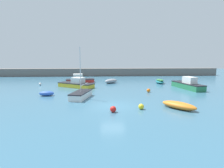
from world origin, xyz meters
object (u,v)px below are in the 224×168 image
at_px(rowboat_white_midwater, 111,81).
at_px(mooring_buoy_red, 113,109).
at_px(motorboat_with_cabin, 79,79).
at_px(mooring_buoy_orange, 149,90).
at_px(rowboat_with_red_cover, 160,81).
at_px(motorboat_grey_hull, 77,84).
at_px(mooring_buoy_white, 40,84).
at_px(open_tender_yellow, 179,105).
at_px(sailboat_tall_mast, 81,95).
at_px(mooring_buoy_yellow, 141,107).
at_px(cabin_cruiser_white, 188,85).
at_px(fishing_dinghy_green, 47,93).

bearing_deg(rowboat_white_midwater, mooring_buoy_red, -130.84).
distance_m(motorboat_with_cabin, mooring_buoy_orange, 15.89).
bearing_deg(rowboat_with_red_cover, mooring_buoy_orange, -23.06).
height_order(motorboat_grey_hull, mooring_buoy_white, motorboat_grey_hull).
relative_size(open_tender_yellow, mooring_buoy_orange, 6.60).
bearing_deg(sailboat_tall_mast, mooring_buoy_orange, 123.67).
height_order(open_tender_yellow, sailboat_tall_mast, sailboat_tall_mast).
distance_m(mooring_buoy_white, mooring_buoy_red, 20.80).
relative_size(rowboat_white_midwater, mooring_buoy_yellow, 5.71).
relative_size(cabin_cruiser_white, open_tender_yellow, 1.90).
relative_size(motorboat_grey_hull, mooring_buoy_white, 14.02).
bearing_deg(open_tender_yellow, motorboat_grey_hull, 1.77).
height_order(motorboat_grey_hull, mooring_buoy_orange, motorboat_grey_hull).
distance_m(motorboat_grey_hull, cabin_cruiser_white, 18.63).
distance_m(open_tender_yellow, mooring_buoy_white, 24.84).
bearing_deg(open_tender_yellow, rowboat_with_red_cover, -52.59).
height_order(cabin_cruiser_white, mooring_buoy_red, cabin_cruiser_white).
bearing_deg(mooring_buoy_red, rowboat_with_red_cover, 59.91).
height_order(sailboat_tall_mast, mooring_buoy_orange, sailboat_tall_mast).
height_order(motorboat_grey_hull, open_tender_yellow, motorboat_grey_hull).
relative_size(fishing_dinghy_green, motorboat_grey_hull, 0.30).
xyz_separation_m(mooring_buoy_yellow, mooring_buoy_red, (-2.84, -0.79, 0.02)).
relative_size(rowboat_with_red_cover, fishing_dinghy_green, 1.54).
bearing_deg(rowboat_with_red_cover, cabin_cruiser_white, 27.86).
distance_m(fishing_dinghy_green, open_tender_yellow, 16.56).
bearing_deg(fishing_dinghy_green, rowboat_with_red_cover, 28.00).
xyz_separation_m(fishing_dinghy_green, mooring_buoy_orange, (14.28, 1.70, -0.06)).
bearing_deg(fishing_dinghy_green, open_tender_yellow, -25.01).
distance_m(cabin_cruiser_white, mooring_buoy_orange, 7.64).
height_order(rowboat_white_midwater, mooring_buoy_orange, rowboat_white_midwater).
xyz_separation_m(cabin_cruiser_white, mooring_buoy_red, (-13.03, -11.78, -0.40)).
bearing_deg(mooring_buoy_yellow, mooring_buoy_orange, 70.56).
xyz_separation_m(fishing_dinghy_green, motorboat_with_cabin, (2.76, 12.63, 0.29)).
bearing_deg(rowboat_with_red_cover, mooring_buoy_white, -82.11).
xyz_separation_m(mooring_buoy_white, mooring_buoy_red, (12.45, -16.67, 0.06)).
distance_m(rowboat_with_red_cover, open_tender_yellow, 17.56).
height_order(fishing_dinghy_green, motorboat_grey_hull, motorboat_grey_hull).
bearing_deg(rowboat_white_midwater, mooring_buoy_orange, -99.88).
height_order(fishing_dinghy_green, cabin_cruiser_white, cabin_cruiser_white).
bearing_deg(rowboat_white_midwater, rowboat_with_red_cover, -42.26).
distance_m(open_tender_yellow, sailboat_tall_mast, 11.58).
bearing_deg(motorboat_with_cabin, mooring_buoy_red, -84.19).
bearing_deg(mooring_buoy_white, mooring_buoy_orange, -22.05).
xyz_separation_m(rowboat_white_midwater, mooring_buoy_white, (-13.19, -1.90, -0.21)).
distance_m(motorboat_grey_hull, open_tender_yellow, 18.05).
relative_size(motorboat_with_cabin, open_tender_yellow, 1.69).
height_order(mooring_buoy_white, mooring_buoy_orange, mooring_buoy_orange).
height_order(rowboat_white_midwater, mooring_buoy_white, rowboat_white_midwater).
relative_size(rowboat_with_red_cover, mooring_buoy_yellow, 5.51).
bearing_deg(sailboat_tall_mast, mooring_buoy_red, 46.40).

